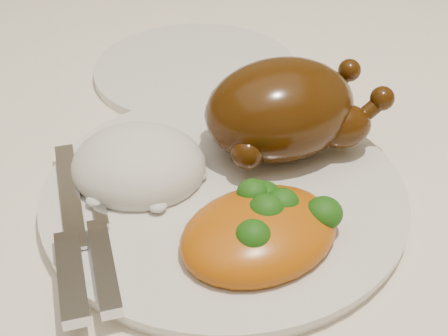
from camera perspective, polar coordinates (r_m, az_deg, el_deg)
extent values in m
cube|color=brown|center=(0.60, -11.73, 0.28)|extent=(1.60, 0.90, 0.04)
cube|color=white|center=(0.58, -12.02, 2.18)|extent=(1.72, 1.02, 0.01)
cube|color=white|center=(1.07, -12.60, 13.64)|extent=(1.72, 0.01, 0.18)
cylinder|color=silver|center=(0.50, 0.00, -2.41)|extent=(0.31, 0.31, 0.01)
cylinder|color=silver|center=(0.67, -2.56, 8.96)|extent=(0.25, 0.25, 0.01)
ellipsoid|color=#422307|center=(0.52, 5.15, 5.35)|extent=(0.14, 0.12, 0.08)
ellipsoid|color=#422307|center=(0.50, 4.38, 6.79)|extent=(0.07, 0.05, 0.03)
ellipsoid|color=#422307|center=(0.52, 10.74, 3.79)|extent=(0.05, 0.04, 0.04)
sphere|color=#422307|center=(0.53, 14.27, 6.19)|extent=(0.02, 0.02, 0.02)
ellipsoid|color=#422307|center=(0.56, 8.06, 6.53)|extent=(0.05, 0.04, 0.04)
sphere|color=#422307|center=(0.57, 11.40, 8.74)|extent=(0.02, 0.02, 0.02)
sphere|color=#422307|center=(0.49, 2.14, 1.40)|extent=(0.03, 0.03, 0.03)
sphere|color=#422307|center=(0.53, -0.41, 4.88)|extent=(0.03, 0.03, 0.03)
ellipsoid|color=white|center=(0.50, -7.79, 0.19)|extent=(0.13, 0.13, 0.06)
ellipsoid|color=#BB4E0C|center=(0.44, 3.22, -6.03)|extent=(0.14, 0.13, 0.04)
ellipsoid|color=#BB4E0C|center=(0.45, 6.77, -4.61)|extent=(0.05, 0.05, 0.03)
ellipsoid|color=#0B3B09|center=(0.45, 2.64, -2.31)|extent=(0.02, 0.02, 0.02)
ellipsoid|color=#0B3B09|center=(0.45, 5.31, -3.53)|extent=(0.03, 0.03, 0.03)
ellipsoid|color=#0B3B09|center=(0.44, 3.88, -4.11)|extent=(0.03, 0.03, 0.03)
ellipsoid|color=#0B3B09|center=(0.42, 2.66, -6.43)|extent=(0.03, 0.03, 0.03)
ellipsoid|color=#0B3B09|center=(0.46, 3.56, -3.11)|extent=(0.03, 0.03, 0.03)
ellipsoid|color=#0B3B09|center=(0.45, 9.12, -4.08)|extent=(0.03, 0.03, 0.02)
ellipsoid|color=#0B3B09|center=(0.46, 2.91, -3.31)|extent=(0.02, 0.02, 0.02)
cube|color=silver|center=(0.50, -13.93, -2.21)|extent=(0.02, 0.13, 0.00)
cube|color=silver|center=(0.43, -13.79, -9.62)|extent=(0.02, 0.08, 0.01)
cube|color=silver|center=(0.43, -10.92, -8.77)|extent=(0.02, 0.09, 0.01)
cube|color=silver|center=(0.49, -11.48, -1.82)|extent=(0.02, 0.09, 0.00)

